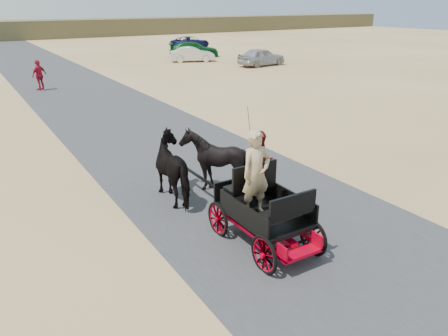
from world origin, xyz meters
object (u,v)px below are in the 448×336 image
carriage (264,228)px  car_d (190,42)px  pedestrian (39,75)px  car_c (194,49)px  car_a (262,57)px  car_b (192,54)px  horse_left (177,168)px  horse_right (214,160)px

carriage → car_d: car_d is taller
pedestrian → car_c: pedestrian is taller
car_a → car_b: size_ratio=1.09×
horse_left → car_b: 27.77m
horse_right → car_c: bearing=-116.9°
car_c → pedestrian: bearing=150.8°
carriage → car_a: size_ratio=0.59×
car_c → car_b: bearing=178.1°
carriage → pedestrian: (-0.76, 20.69, 0.50)m
horse_left → car_c: size_ratio=0.44×
car_b → car_d: (4.95, 9.90, 0.03)m
carriage → car_c: (14.52, 30.51, 0.30)m
horse_left → car_b: bearing=-118.5°
pedestrian → car_a: bearing=151.5°
carriage → car_d: (17.67, 37.29, 0.29)m
car_a → carriage: bearing=137.6°
pedestrian → horse_right: bearing=60.4°
car_b → pedestrian: bearing=136.3°
car_d → car_b: bearing=135.8°
horse_right → pedestrian: (-1.31, 17.69, 0.01)m
pedestrian → car_c: (15.28, 9.82, -0.20)m
carriage → horse_left: horse_left is taller
car_b → car_c: car_c is taller
carriage → car_b: 30.20m
carriage → car_b: (12.72, 27.39, 0.26)m
horse_left → car_d: size_ratio=0.43×
horse_right → car_d: bearing=-116.5°
horse_right → pedestrian: 17.74m
carriage → car_a: car_a is taller
car_a → horse_right: bearing=134.6°
carriage → horse_right: (0.55, 3.00, 0.49)m
pedestrian → car_a: (17.01, 1.59, -0.17)m
carriage → car_b: bearing=65.1°
horse_left → car_a: 25.57m
carriage → car_c: bearing=64.6°
car_b → car_d: 11.07m
car_a → car_b: (-3.53, 5.11, -0.08)m
car_c → car_d: 7.47m
car_c → carriage: bearing=-177.4°
horse_right → car_a: horse_right is taller
horse_left → car_a: (16.80, 19.28, -0.15)m
horse_left → carriage: bearing=100.4°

